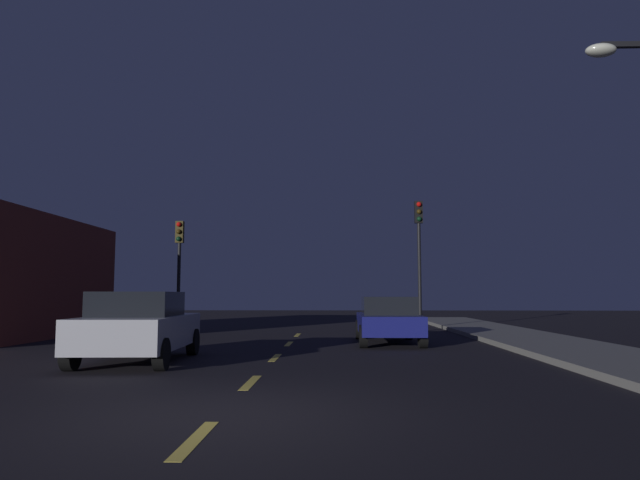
{
  "coord_description": "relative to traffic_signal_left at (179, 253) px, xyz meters",
  "views": [
    {
      "loc": [
        1.46,
        -7.18,
        1.48
      ],
      "look_at": [
        0.85,
        13.22,
        3.43
      ],
      "focal_mm": 32.08,
      "sensor_mm": 36.0,
      "label": 1
    }
  ],
  "objects": [
    {
      "name": "ground_plane",
      "position": [
        5.04,
        -9.08,
        -3.18
      ],
      "size": [
        80.0,
        80.0,
        0.0
      ],
      "primitive_type": "plane",
      "color": "black"
    },
    {
      "name": "sidewalk_curb_right",
      "position": [
        12.54,
        -9.08,
        -3.1
      ],
      "size": [
        3.0,
        40.0,
        0.15
      ],
      "primitive_type": "cube",
      "color": "gray",
      "rests_on": "ground_plane"
    },
    {
      "name": "lane_stripe_nearest",
      "position": [
        5.04,
        -17.28,
        -3.17
      ],
      "size": [
        0.16,
        1.6,
        0.01
      ],
      "primitive_type": "cube",
      "color": "#EACC4C",
      "rests_on": "ground_plane"
    },
    {
      "name": "lane_stripe_second",
      "position": [
        5.04,
        -13.48,
        -3.17
      ],
      "size": [
        0.16,
        1.6,
        0.01
      ],
      "primitive_type": "cube",
      "color": "#EACC4C",
      "rests_on": "ground_plane"
    },
    {
      "name": "lane_stripe_third",
      "position": [
        5.04,
        -9.68,
        -3.17
      ],
      "size": [
        0.16,
        1.6,
        0.01
      ],
      "primitive_type": "cube",
      "color": "#EACC4C",
      "rests_on": "ground_plane"
    },
    {
      "name": "lane_stripe_fourth",
      "position": [
        5.04,
        -5.88,
        -3.17
      ],
      "size": [
        0.16,
        1.6,
        0.01
      ],
      "primitive_type": "cube",
      "color": "#EACC4C",
      "rests_on": "ground_plane"
    },
    {
      "name": "lane_stripe_fifth",
      "position": [
        5.04,
        -2.08,
        -3.17
      ],
      "size": [
        0.16,
        1.6,
        0.01
      ],
      "primitive_type": "cube",
      "color": "#EACC4C",
      "rests_on": "ground_plane"
    },
    {
      "name": "traffic_signal_left",
      "position": [
        0.0,
        0.0,
        0.0
      ],
      "size": [
        0.32,
        0.38,
        4.51
      ],
      "color": "black",
      "rests_on": "ground_plane"
    },
    {
      "name": "traffic_signal_right",
      "position": [
        9.85,
        0.0,
        0.51
      ],
      "size": [
        0.32,
        0.38,
        5.29
      ],
      "color": "black",
      "rests_on": "ground_plane"
    },
    {
      "name": "car_stopped_ahead",
      "position": [
        8.06,
        -5.62,
        -2.45
      ],
      "size": [
        1.88,
        4.24,
        1.41
      ],
      "color": "navy",
      "rests_on": "ground_plane"
    },
    {
      "name": "car_adjacent_lane",
      "position": [
        2.13,
        -10.67,
        -2.39
      ],
      "size": [
        2.15,
        4.17,
        1.54
      ],
      "color": "silver",
      "rests_on": "ground_plane"
    }
  ]
}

